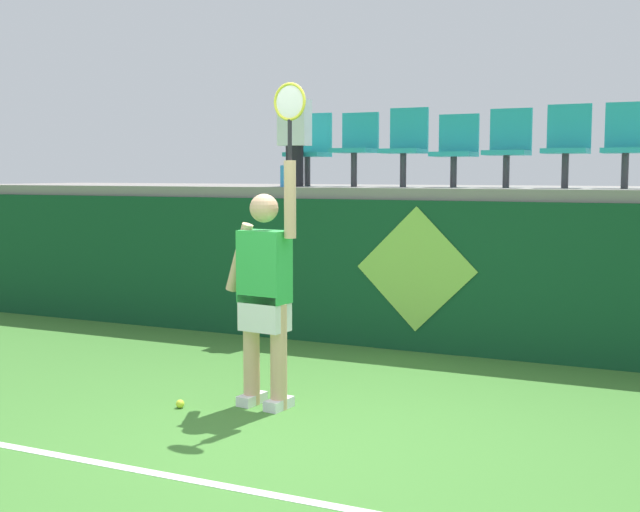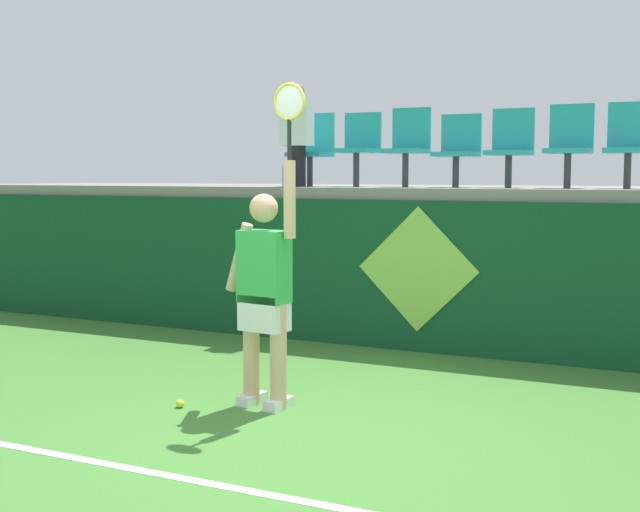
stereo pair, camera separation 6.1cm
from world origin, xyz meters
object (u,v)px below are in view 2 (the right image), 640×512
object	(u,v)px
tennis_player	(265,289)
stadium_chair_3	(458,147)
stadium_chair_2	(408,143)
stadium_chair_0	(313,147)
stadium_chair_6	(629,141)
spectator_0	(297,134)
tennis_ball	(180,403)
stadium_chair_5	(570,142)
stadium_chair_4	(511,145)
stadium_chair_1	(359,145)
water_bottle	(285,176)

from	to	relation	value
tennis_player	stadium_chair_3	distance (m)	3.47
tennis_player	stadium_chair_2	bearing A→B (deg)	89.87
stadium_chair_0	stadium_chair_2	bearing A→B (deg)	-0.04
stadium_chair_3	stadium_chair_6	xyz separation A→B (m)	(1.73, 0.00, 0.04)
tennis_player	stadium_chair_6	bearing A→B (deg)	54.43
stadium_chair_0	spectator_0	bearing A→B (deg)	-90.00
tennis_ball	stadium_chair_5	size ratio (longest dim) A/B	0.08
stadium_chair_4	spectator_0	distance (m)	2.34
tennis_player	stadium_chair_5	world-z (taller)	stadium_chair_5
tennis_ball	spectator_0	distance (m)	3.88
spectator_0	stadium_chair_1	bearing A→B (deg)	34.51
tennis_player	tennis_ball	size ratio (longest dim) A/B	37.53
tennis_player	stadium_chair_0	distance (m)	3.63
stadium_chair_0	stadium_chair_6	bearing A→B (deg)	-0.00
spectator_0	stadium_chair_2	bearing A→B (deg)	19.18
stadium_chair_0	stadium_chair_4	size ratio (longest dim) A/B	1.02
stadium_chair_1	stadium_chair_6	distance (m)	2.88
stadium_chair_2	stadium_chair_0	bearing A→B (deg)	179.96
water_bottle	stadium_chair_3	bearing A→B (deg)	19.86
stadium_chair_1	stadium_chair_6	bearing A→B (deg)	0.12
stadium_chair_6	spectator_0	size ratio (longest dim) A/B	0.75
stadium_chair_6	spectator_0	xyz separation A→B (m)	(-3.47, -0.41, 0.13)
water_bottle	stadium_chair_5	world-z (taller)	stadium_chair_5
water_bottle	stadium_chair_2	bearing A→B (deg)	28.23
spectator_0	water_bottle	bearing A→B (deg)	-95.64
stadium_chair_4	stadium_chair_0	bearing A→B (deg)	179.97
stadium_chair_0	stadium_chair_6	distance (m)	3.47
stadium_chair_4	stadium_chair_5	bearing A→B (deg)	0.09
stadium_chair_0	stadium_chair_1	size ratio (longest dim) A/B	1.01
tennis_player	stadium_chair_0	world-z (taller)	stadium_chair_0
tennis_player	stadium_chair_1	distance (m)	3.49
stadium_chair_0	stadium_chair_4	distance (m)	2.30
tennis_player	water_bottle	size ratio (longest dim) A/B	10.44
tennis_player	spectator_0	size ratio (longest dim) A/B	2.17
stadium_chair_6	stadium_chair_2	bearing A→B (deg)	-179.98
tennis_player	stadium_chair_5	xyz separation A→B (m)	(1.74, 3.22, 1.20)
water_bottle	stadium_chair_4	size ratio (longest dim) A/B	0.29
stadium_chair_3	tennis_player	bearing A→B (deg)	-100.15
stadium_chair_4	stadium_chair_6	world-z (taller)	stadium_chair_6
stadium_chair_5	stadium_chair_3	bearing A→B (deg)	-179.78
stadium_chair_0	stadium_chair_1	bearing A→B (deg)	-0.59
stadium_chair_5	stadium_chair_0	bearing A→B (deg)	179.99
stadium_chair_5	spectator_0	distance (m)	2.93
stadium_chair_0	stadium_chair_4	bearing A→B (deg)	-0.03
stadium_chair_0	stadium_chair_6	size ratio (longest dim) A/B	0.99
water_bottle	stadium_chair_4	xyz separation A→B (m)	(2.33, 0.64, 0.33)
tennis_ball	stadium_chair_5	bearing A→B (deg)	56.81
tennis_player	water_bottle	distance (m)	2.97
water_bottle	spectator_0	size ratio (longest dim) A/B	0.21
stadium_chair_4	stadium_chair_5	size ratio (longest dim) A/B	0.97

